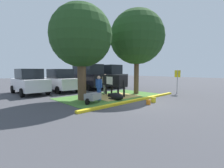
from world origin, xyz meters
TOP-DOWN VIEW (x-y plane):
  - ground_plane at (0.00, 0.00)m, footprint 80.00×80.00m
  - grass_island at (0.40, 2.37)m, footprint 7.37×4.31m
  - curb_yellow at (0.40, 0.07)m, footprint 8.57×0.24m
  - hay_bedding at (0.51, 2.17)m, footprint 3.34×2.58m
  - shade_tree_left at (-1.95, 2.64)m, footprint 3.86×3.86m
  - shade_tree_right at (2.75, 1.99)m, footprint 4.29×4.29m
  - cow_holstein at (0.70, 2.47)m, footprint 1.19×3.09m
  - calf_lying at (-0.37, 1.15)m, footprint 0.50×1.30m
  - person_handler at (0.98, 3.80)m, footprint 0.51×0.34m
  - person_visitor_near at (-1.24, 1.81)m, footprint 0.34×0.53m
  - wheelbarrow at (-2.08, 1.33)m, footprint 1.61×0.94m
  - parking_sign at (5.21, -0.26)m, footprint 0.16×0.43m
  - bucket_orange at (0.04, -0.99)m, footprint 0.27×0.27m
  - bucket_yellow at (0.75, -0.87)m, footprint 0.31×0.31m
  - hatchback_white at (-3.58, 7.85)m, footprint 2.04×4.41m
  - sedan_red at (-1.10, 7.56)m, footprint 2.04×4.41m
  - suv_black at (1.94, 7.66)m, footprint 2.14×4.61m
  - suv_dark_grey at (4.64, 7.65)m, footprint 2.14×4.61m

SIDE VIEW (x-z plane):
  - ground_plane at x=0.00m, z-range 0.00..0.00m
  - grass_island at x=0.40m, z-range 0.00..0.02m
  - hay_bedding at x=0.51m, z-range 0.01..0.04m
  - curb_yellow at x=0.40m, z-range 0.00..0.12m
  - bucket_orange at x=0.04m, z-range 0.01..0.27m
  - bucket_yellow at x=0.75m, z-range 0.01..0.33m
  - calf_lying at x=-0.37m, z-range 0.00..0.48m
  - wheelbarrow at x=-2.08m, z-range 0.07..0.70m
  - person_visitor_near at x=-1.24m, z-range 0.05..1.61m
  - person_handler at x=0.98m, z-range 0.06..1.66m
  - hatchback_white at x=-3.58m, z-range -0.03..1.99m
  - sedan_red at x=-1.10m, z-range -0.03..1.99m
  - cow_holstein at x=0.70m, z-range 0.34..1.94m
  - suv_black at x=1.94m, z-range 0.01..2.53m
  - suv_dark_grey at x=4.64m, z-range 0.01..2.53m
  - parking_sign at x=5.21m, z-range 0.39..2.30m
  - shade_tree_left at x=-1.95m, z-range 1.01..6.98m
  - shade_tree_right at x=2.75m, z-range 1.18..7.85m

